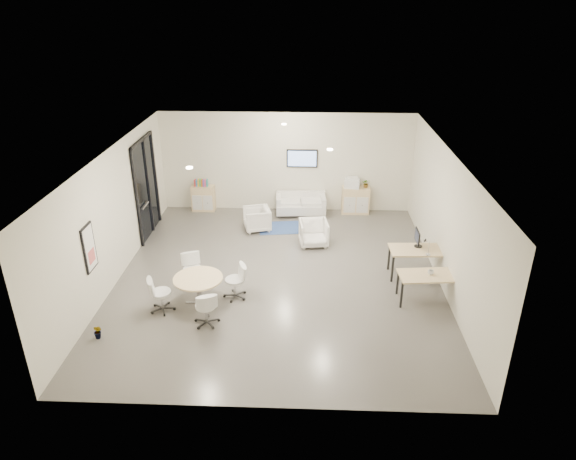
# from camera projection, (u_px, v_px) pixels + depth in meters

# --- Properties ---
(room_shell) EXTENTS (9.60, 10.60, 4.80)m
(room_shell) POSITION_uv_depth(u_px,v_px,m) (278.00, 219.00, 12.28)
(room_shell) COLOR #57534F
(room_shell) RESTS_ON ground
(glass_door) EXTENTS (0.09, 1.90, 2.85)m
(glass_door) POSITION_uv_depth(u_px,v_px,m) (146.00, 185.00, 14.74)
(glass_door) COLOR black
(glass_door) RESTS_ON room_shell
(artwork) EXTENTS (0.05, 0.54, 1.04)m
(artwork) POSITION_uv_depth(u_px,v_px,m) (89.00, 248.00, 11.00)
(artwork) COLOR black
(artwork) RESTS_ON room_shell
(wall_tv) EXTENTS (0.98, 0.06, 0.58)m
(wall_tv) POSITION_uv_depth(u_px,v_px,m) (302.00, 158.00, 16.24)
(wall_tv) COLOR black
(wall_tv) RESTS_ON room_shell
(ceiling_spots) EXTENTS (3.14, 4.14, 0.03)m
(ceiling_spots) POSITION_uv_depth(u_px,v_px,m) (271.00, 145.00, 12.38)
(ceiling_spots) COLOR #FFEAC6
(ceiling_spots) RESTS_ON room_shell
(sideboard_left) EXTENTS (0.74, 0.39, 0.83)m
(sideboard_left) POSITION_uv_depth(u_px,v_px,m) (203.00, 198.00, 16.76)
(sideboard_left) COLOR #D3B57F
(sideboard_left) RESTS_ON room_shell
(sideboard_right) EXTENTS (0.88, 0.43, 0.88)m
(sideboard_right) POSITION_uv_depth(u_px,v_px,m) (355.00, 200.00, 16.55)
(sideboard_right) COLOR #D3B57F
(sideboard_right) RESTS_ON room_shell
(books) EXTENTS (0.43, 0.14, 0.22)m
(books) POSITION_uv_depth(u_px,v_px,m) (201.00, 183.00, 16.54)
(books) COLOR red
(books) RESTS_ON sideboard_left
(printer) EXTENTS (0.53, 0.46, 0.33)m
(printer) POSITION_uv_depth(u_px,v_px,m) (352.00, 183.00, 16.30)
(printer) COLOR white
(printer) RESTS_ON sideboard_right
(loveseat) EXTENTS (1.61, 0.88, 0.59)m
(loveseat) POSITION_uv_depth(u_px,v_px,m) (301.00, 205.00, 16.52)
(loveseat) COLOR white
(loveseat) RESTS_ON room_shell
(blue_rug) EXTENTS (1.52, 1.11, 0.01)m
(blue_rug) POSITION_uv_depth(u_px,v_px,m) (283.00, 228.00, 15.65)
(blue_rug) COLOR #2C4786
(blue_rug) RESTS_ON room_shell
(armchair_left) EXTENTS (0.86, 0.90, 0.76)m
(armchair_left) POSITION_uv_depth(u_px,v_px,m) (257.00, 218.00, 15.38)
(armchair_left) COLOR white
(armchair_left) RESTS_ON room_shell
(armchair_right) EXTENTS (0.86, 0.81, 0.80)m
(armchair_right) POSITION_uv_depth(u_px,v_px,m) (314.00, 232.00, 14.45)
(armchair_right) COLOR white
(armchair_right) RESTS_ON room_shell
(desk_rear) EXTENTS (1.48, 0.79, 0.75)m
(desk_rear) POSITION_uv_depth(u_px,v_px,m) (419.00, 252.00, 12.72)
(desk_rear) COLOR #D3B57F
(desk_rear) RESTS_ON room_shell
(desk_front) EXTENTS (1.40, 0.80, 0.70)m
(desk_front) POSITION_uv_depth(u_px,v_px,m) (428.00, 277.00, 11.68)
(desk_front) COLOR #D3B57F
(desk_front) RESTS_ON room_shell
(monitor) EXTENTS (0.20, 0.50, 0.44)m
(monitor) POSITION_uv_depth(u_px,v_px,m) (418.00, 238.00, 12.73)
(monitor) COLOR black
(monitor) RESTS_ON desk_rear
(round_table) EXTENTS (1.12, 1.12, 0.68)m
(round_table) POSITION_uv_depth(u_px,v_px,m) (198.00, 281.00, 11.60)
(round_table) COLOR #D3B57F
(round_table) RESTS_ON room_shell
(meeting_chairs) EXTENTS (2.32, 2.32, 0.82)m
(meeting_chairs) POSITION_uv_depth(u_px,v_px,m) (199.00, 288.00, 11.68)
(meeting_chairs) COLOR white
(meeting_chairs) RESTS_ON room_shell
(plant_cabinet) EXTENTS (0.29, 0.31, 0.22)m
(plant_cabinet) POSITION_uv_depth(u_px,v_px,m) (366.00, 184.00, 16.29)
(plant_cabinet) COLOR #3F7F3F
(plant_cabinet) RESTS_ON sideboard_right
(plant_floor) EXTENTS (0.31, 0.38, 0.15)m
(plant_floor) POSITION_uv_depth(u_px,v_px,m) (99.00, 335.00, 10.62)
(plant_floor) COLOR #3F7F3F
(plant_floor) RESTS_ON room_shell
(cup) EXTENTS (0.14, 0.12, 0.13)m
(cup) POSITION_uv_depth(u_px,v_px,m) (431.00, 272.00, 11.63)
(cup) COLOR white
(cup) RESTS_ON desk_front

